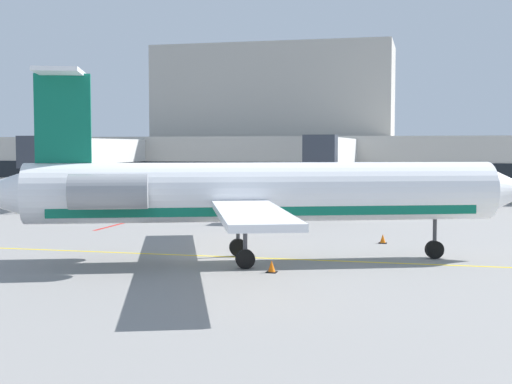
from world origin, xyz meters
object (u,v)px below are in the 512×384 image
at_px(regional_jet, 254,193).
at_px(pushback_tractor, 208,205).
at_px(fuel_tank, 386,193).
at_px(baggage_tug, 85,202).

relative_size(regional_jet, pushback_tractor, 7.79).
xyz_separation_m(regional_jet, pushback_tractor, (-8.73, 20.36, -2.44)).
relative_size(regional_jet, fuel_tank, 3.99).
distance_m(regional_jet, pushback_tractor, 22.29).
relative_size(regional_jet, baggage_tug, 6.64).
xyz_separation_m(regional_jet, baggage_tug, (-20.24, 22.05, -2.55)).
bearing_deg(fuel_tank, baggage_tug, -164.71).
height_order(baggage_tug, fuel_tank, fuel_tank).
distance_m(pushback_tractor, fuel_tank, 15.95).
distance_m(baggage_tug, pushback_tractor, 11.63).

